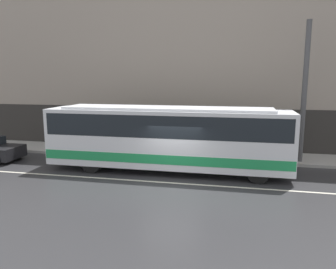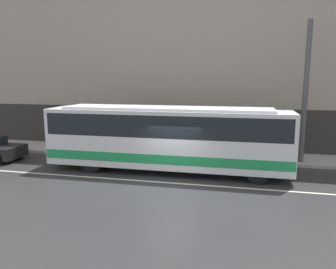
{
  "view_description": "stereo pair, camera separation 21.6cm",
  "coord_description": "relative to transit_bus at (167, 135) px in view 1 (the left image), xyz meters",
  "views": [
    {
      "loc": [
        2.75,
        -13.93,
        4.73
      ],
      "look_at": [
        -0.57,
        1.85,
        1.89
      ],
      "focal_mm": 35.0,
      "sensor_mm": 36.0,
      "label": 1
    },
    {
      "loc": [
        2.96,
        -13.88,
        4.73
      ],
      "look_at": [
        -0.57,
        1.85,
        1.89
      ],
      "focal_mm": 35.0,
      "sensor_mm": 36.0,
      "label": 2
    }
  ],
  "objects": [
    {
      "name": "utility_pole_near",
      "position": [
        6.86,
        2.83,
        2.05
      ],
      "size": [
        0.27,
        0.27,
        7.48
      ],
      "color": "#4C4C4F",
      "rests_on": "sidewalk"
    },
    {
      "name": "ground_plane",
      "position": [
        0.62,
        -1.85,
        -1.84
      ],
      "size": [
        60.0,
        60.0,
        0.0
      ],
      "primitive_type": "plane",
      "color": "#2D2D30"
    },
    {
      "name": "sidewalk",
      "position": [
        0.62,
        3.54,
        -1.76
      ],
      "size": [
        60.0,
        2.78,
        0.16
      ],
      "color": "#A09E99",
      "rests_on": "ground_plane"
    },
    {
      "name": "transit_bus",
      "position": [
        0.0,
        0.0,
        0.0
      ],
      "size": [
        12.07,
        2.5,
        3.27
      ],
      "color": "silver",
      "rests_on": "ground_plane"
    },
    {
      "name": "building_facade",
      "position": [
        0.62,
        5.08,
        4.7
      ],
      "size": [
        60.0,
        0.35,
        13.51
      ],
      "color": "gray",
      "rests_on": "ground_plane"
    },
    {
      "name": "lane_stripe",
      "position": [
        0.62,
        -1.85,
        -1.84
      ],
      "size": [
        54.0,
        0.14,
        0.01
      ],
      "color": "beige",
      "rests_on": "ground_plane"
    }
  ]
}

